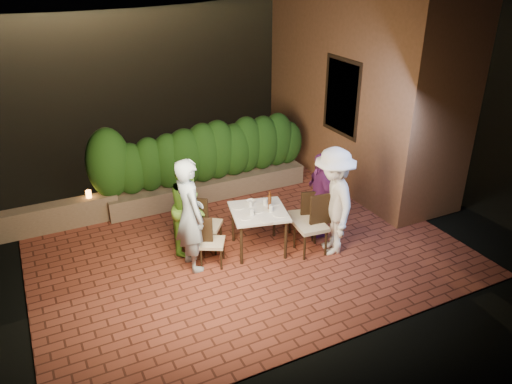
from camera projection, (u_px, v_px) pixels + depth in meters
ground at (249, 253)px, 8.51m from camera, size 400.00×400.00×0.00m
terrace_floor at (237, 242)px, 8.94m from camera, size 7.00×6.00×0.15m
building_wall at (361, 64)px, 10.47m from camera, size 1.60×5.00×5.00m
window_pane at (343, 97)px, 9.97m from camera, size 0.08×1.00×1.40m
window_frame at (342, 97)px, 9.97m from camera, size 0.06×1.15×1.55m
planter at (210, 188)px, 10.35m from camera, size 4.20×0.55×0.40m
hedge at (208, 154)px, 10.02m from camera, size 4.00×0.70×1.10m
parapet at (57, 216)px, 9.13m from camera, size 2.20×0.30×0.50m
hill at (47, 32)px, 59.45m from camera, size 52.00×40.00×22.00m
dining_table at (259, 230)px, 8.43m from camera, size 1.08×1.08×0.75m
plate_nw at (245, 217)px, 8.05m from camera, size 0.22×0.22×0.01m
plate_sw at (238, 207)px, 8.37m from camera, size 0.20×0.20×0.01m
plate_ne at (280, 214)px, 8.14m from camera, size 0.24×0.24×0.01m
plate_se at (273, 203)px, 8.50m from camera, size 0.23×0.23×0.01m
plate_centre at (257, 211)px, 8.25m from camera, size 0.20×0.20×0.01m
plate_front at (268, 220)px, 7.96m from camera, size 0.24×0.24×0.01m
glass_nw at (252, 212)px, 8.08m from camera, size 0.07×0.07×0.12m
glass_sw at (251, 204)px, 8.37m from camera, size 0.06×0.06×0.11m
glass_ne at (271, 208)px, 8.20m from camera, size 0.07×0.07×0.12m
glass_se at (265, 202)px, 8.42m from camera, size 0.07×0.07×0.12m
beer_bottle at (270, 200)px, 8.26m from camera, size 0.06×0.06×0.32m
bowl at (251, 202)px, 8.52m from camera, size 0.17×0.17×0.04m
chair_left_front at (212, 242)px, 8.01m from camera, size 0.53×0.53×0.85m
chair_left_back at (207, 224)px, 8.42m from camera, size 0.61×0.61×0.94m
chair_right_front at (311, 225)px, 8.30m from camera, size 0.53×0.53×1.04m
chair_right_back at (302, 215)px, 8.77m from camera, size 0.51×0.51×0.88m
diner_blue at (190, 215)px, 7.73m from camera, size 0.50×0.72×1.88m
diner_green at (189, 207)px, 8.28m from camera, size 0.94×0.98×1.59m
diner_white at (333, 202)px, 8.16m from camera, size 0.99×1.34×1.86m
diner_purple at (320, 195)px, 8.74m from camera, size 0.55×0.97×1.56m
parapet_lamp at (89, 194)px, 9.23m from camera, size 0.10×0.10×0.14m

